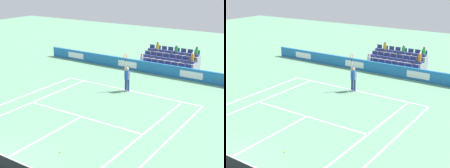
# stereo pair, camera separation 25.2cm
# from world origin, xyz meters

# --- Properties ---
(line_baseline) EXTENTS (10.97, 0.10, 0.01)m
(line_baseline) POSITION_xyz_m (0.00, -11.89, 0.00)
(line_baseline) COLOR white
(line_baseline) RESTS_ON ground
(line_service) EXTENTS (8.23, 0.10, 0.01)m
(line_service) POSITION_xyz_m (0.00, -6.40, 0.00)
(line_service) COLOR white
(line_service) RESTS_ON ground
(line_centre_service) EXTENTS (0.10, 6.40, 0.01)m
(line_centre_service) POSITION_xyz_m (0.00, -3.20, 0.00)
(line_centre_service) COLOR white
(line_centre_service) RESTS_ON ground
(line_singles_sideline_left) EXTENTS (0.10, 11.89, 0.01)m
(line_singles_sideline_left) POSITION_xyz_m (4.12, -5.95, 0.00)
(line_singles_sideline_left) COLOR white
(line_singles_sideline_left) RESTS_ON ground
(line_singles_sideline_right) EXTENTS (0.10, 11.89, 0.01)m
(line_singles_sideline_right) POSITION_xyz_m (-4.12, -5.95, 0.00)
(line_singles_sideline_right) COLOR white
(line_singles_sideline_right) RESTS_ON ground
(line_doubles_sideline_left) EXTENTS (0.10, 11.89, 0.01)m
(line_doubles_sideline_left) POSITION_xyz_m (5.49, -5.95, 0.00)
(line_doubles_sideline_left) COLOR white
(line_doubles_sideline_left) RESTS_ON ground
(line_doubles_sideline_right) EXTENTS (0.10, 11.89, 0.01)m
(line_doubles_sideline_right) POSITION_xyz_m (-5.49, -5.95, 0.00)
(line_doubles_sideline_right) COLOR white
(line_doubles_sideline_right) RESTS_ON ground
(line_centre_mark) EXTENTS (0.10, 0.20, 0.01)m
(line_centre_mark) POSITION_xyz_m (0.00, -11.79, 0.00)
(line_centre_mark) COLOR white
(line_centre_mark) RESTS_ON ground
(sponsor_barrier) EXTENTS (23.47, 0.22, 0.96)m
(sponsor_barrier) POSITION_xyz_m (-0.00, -16.68, 0.48)
(sponsor_barrier) COLOR #1E66AD
(sponsor_barrier) RESTS_ON ground
(tennis_player) EXTENTS (0.51, 0.40, 2.85)m
(tennis_player) POSITION_xyz_m (0.05, -11.72, 0.99)
(tennis_player) COLOR navy
(tennis_player) RESTS_ON ground
(stadium_stand) EXTENTS (4.96, 2.85, 2.11)m
(stadium_stand) POSITION_xyz_m (-0.00, -19.00, 0.55)
(stadium_stand) COLOR gray
(stadium_stand) RESTS_ON ground
(loose_tennis_ball) EXTENTS (0.07, 0.07, 0.07)m
(loose_tennis_ball) POSITION_xyz_m (-1.73, -2.63, 0.03)
(loose_tennis_ball) COLOR #D1E533
(loose_tennis_ball) RESTS_ON ground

